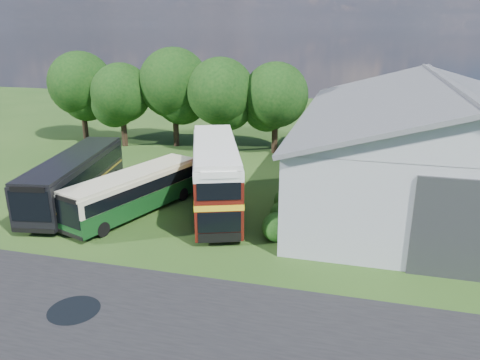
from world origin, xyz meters
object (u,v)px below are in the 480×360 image
(storage_shed, at_px, (439,138))
(bus_dark_single, at_px, (75,178))
(bus_maroon_double, at_px, (216,177))
(bus_green_single, at_px, (134,192))

(storage_shed, distance_m, bus_dark_single, 25.01)
(storage_shed, xyz_separation_m, bus_maroon_double, (-14.00, -6.73, -1.87))
(bus_green_single, relative_size, bus_dark_single, 0.85)
(bus_maroon_double, distance_m, bus_dark_single, 9.77)
(storage_shed, distance_m, bus_green_single, 20.89)
(storage_shed, bearing_deg, bus_dark_single, -162.31)
(bus_dark_single, bearing_deg, bus_green_single, -19.83)
(bus_dark_single, bearing_deg, bus_maroon_double, -4.41)
(storage_shed, relative_size, bus_dark_single, 2.07)
(bus_dark_single, bearing_deg, storage_shed, 8.35)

